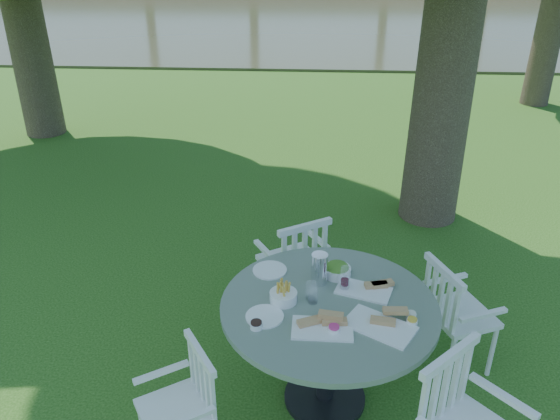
# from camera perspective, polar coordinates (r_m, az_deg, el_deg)

# --- Properties ---
(ground) EXTENTS (140.00, 140.00, 0.00)m
(ground) POSITION_cam_1_polar(r_m,az_deg,el_deg) (4.80, -0.15, -10.17)
(ground) COLOR #18410D
(ground) RESTS_ON ground
(table) EXTENTS (1.38, 1.38, 0.82)m
(table) POSITION_cam_1_polar(r_m,az_deg,el_deg) (3.59, 5.06, -11.76)
(table) COLOR black
(table) RESTS_ON ground
(chair_ne) EXTENTS (0.55, 0.57, 0.88)m
(chair_ne) POSITION_cam_1_polar(r_m,az_deg,el_deg) (4.12, 17.41, -9.85)
(chair_ne) COLOR white
(chair_ne) RESTS_ON ground
(chair_nw) EXTENTS (0.62, 0.61, 0.92)m
(chair_nw) POSITION_cam_1_polar(r_m,az_deg,el_deg) (4.42, 1.82, -5.27)
(chair_nw) COLOR white
(chair_nw) RESTS_ON ground
(chair_sw) EXTENTS (0.55, 0.55, 0.81)m
(chair_sw) POSITION_cam_1_polar(r_m,az_deg,el_deg) (3.40, -9.63, -19.03)
(chair_sw) COLOR white
(chair_sw) RESTS_ON ground
(tableware) EXTENTS (1.05, 0.88, 0.22)m
(tableware) POSITION_cam_1_polar(r_m,az_deg,el_deg) (3.53, 4.52, -8.45)
(tableware) COLOR white
(tableware) RESTS_ON table
(river) EXTENTS (100.00, 28.00, 0.12)m
(river) POSITION_cam_1_polar(r_m,az_deg,el_deg) (26.98, 3.26, 20.80)
(river) COLOR #373921
(river) RESTS_ON ground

